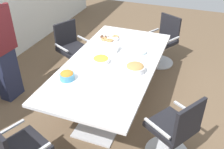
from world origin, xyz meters
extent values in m
cube|color=brown|center=(0.00, 0.00, -0.01)|extent=(10.00, 10.00, 0.01)
cube|color=white|center=(0.00, 0.00, 0.73)|extent=(2.40, 1.20, 0.04)
cube|color=silver|center=(-0.55, 0.00, 0.01)|extent=(0.56, 0.56, 0.02)
cylinder|color=silver|center=(-0.55, 0.00, 0.37)|extent=(0.09, 0.09, 0.69)
cube|color=silver|center=(0.55, 0.00, 0.01)|extent=(0.56, 0.56, 0.02)
cylinder|color=silver|center=(0.55, 0.00, 0.37)|extent=(0.09, 0.09, 0.69)
cylinder|color=silver|center=(1.52, -0.41, 0.01)|extent=(0.73, 0.73, 0.02)
cylinder|color=silver|center=(1.52, -0.41, 0.23)|extent=(0.05, 0.05, 0.41)
cube|color=black|center=(1.52, -0.41, 0.46)|extent=(0.62, 0.62, 0.06)
cube|color=black|center=(1.70, -0.51, 0.70)|extent=(0.24, 0.40, 0.42)
cube|color=silver|center=(1.40, -0.63, 0.58)|extent=(0.34, 0.20, 0.02)
cube|color=silver|center=(1.64, -0.20, 0.58)|extent=(0.34, 0.20, 0.02)
cylinder|color=silver|center=(0.65, 0.97, 0.01)|extent=(0.72, 0.72, 0.02)
cylinder|color=silver|center=(0.65, 0.97, 0.23)|extent=(0.05, 0.05, 0.41)
cube|color=black|center=(0.65, 0.97, 0.46)|extent=(0.61, 0.61, 0.06)
cube|color=black|center=(0.74, 1.16, 0.70)|extent=(0.41, 0.22, 0.42)
cube|color=silver|center=(0.87, 0.86, 0.58)|extent=(0.18, 0.35, 0.02)
cube|color=silver|center=(0.42, 1.07, 0.58)|extent=(0.18, 0.35, 0.02)
cube|color=black|center=(-1.52, 0.41, 0.46)|extent=(0.60, 0.60, 0.06)
cube|color=silver|center=(-1.43, 0.64, 0.58)|extent=(0.35, 0.17, 0.02)
cylinder|color=silver|center=(-0.65, -0.97, 0.23)|extent=(0.05, 0.05, 0.41)
cube|color=black|center=(-0.65, -0.97, 0.46)|extent=(0.63, 0.63, 0.06)
cube|color=black|center=(-0.76, -1.14, 0.70)|extent=(0.39, 0.27, 0.42)
cube|color=silver|center=(-0.85, -0.84, 0.58)|extent=(0.22, 0.33, 0.02)
cube|color=silver|center=(-0.44, -1.10, 0.58)|extent=(0.22, 0.33, 0.02)
cube|color=#232842|center=(-0.35, 1.58, 0.40)|extent=(0.33, 0.22, 0.80)
cylinder|color=maroon|center=(-0.09, 1.56, 1.15)|extent=(0.09, 0.09, 0.57)
cylinder|color=white|center=(-0.11, -0.36, 0.79)|extent=(0.25, 0.25, 0.08)
ellipsoid|color=tan|center=(-0.11, -0.36, 0.83)|extent=(0.22, 0.22, 0.07)
cylinder|color=#4C9EC6|center=(-0.59, 0.38, 0.79)|extent=(0.18, 0.18, 0.08)
ellipsoid|color=orange|center=(-0.59, 0.38, 0.83)|extent=(0.16, 0.16, 0.07)
cylinder|color=white|center=(-0.05, 0.14, 0.78)|extent=(0.23, 0.23, 0.06)
ellipsoid|color=yellow|center=(-0.05, 0.14, 0.81)|extent=(0.21, 0.21, 0.06)
cylinder|color=white|center=(0.69, 0.30, 0.76)|extent=(0.31, 0.31, 0.01)
torus|color=white|center=(0.80, 0.31, 0.78)|extent=(0.11, 0.11, 0.03)
torus|color=white|center=(0.75, 0.39, 0.78)|extent=(0.11, 0.11, 0.03)
torus|color=brown|center=(0.68, 0.41, 0.78)|extent=(0.11, 0.11, 0.03)
torus|color=tan|center=(0.60, 0.36, 0.78)|extent=(0.11, 0.11, 0.03)
torus|color=tan|center=(0.59, 0.26, 0.78)|extent=(0.11, 0.11, 0.03)
torus|color=white|center=(0.69, 0.20, 0.78)|extent=(0.11, 0.11, 0.03)
torus|color=tan|center=(0.76, 0.22, 0.78)|extent=(0.11, 0.11, 0.03)
cylinder|color=white|center=(0.40, -0.27, 0.75)|extent=(0.23, 0.23, 0.01)
cylinder|color=silver|center=(0.40, -0.27, 0.76)|extent=(0.23, 0.23, 0.01)
cylinder|color=white|center=(0.40, -0.27, 0.77)|extent=(0.23, 0.23, 0.01)
cylinder|color=silver|center=(0.40, -0.27, 0.77)|extent=(0.23, 0.23, 0.01)
cylinder|color=white|center=(0.40, -0.27, 0.78)|extent=(0.23, 0.23, 0.01)
cylinder|color=silver|center=(0.40, -0.27, 0.78)|extent=(0.23, 0.23, 0.01)
cube|color=white|center=(0.34, 0.12, 0.78)|extent=(0.19, 0.19, 0.07)
camera|label=1|loc=(-2.88, -1.09, 2.55)|focal=41.16mm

